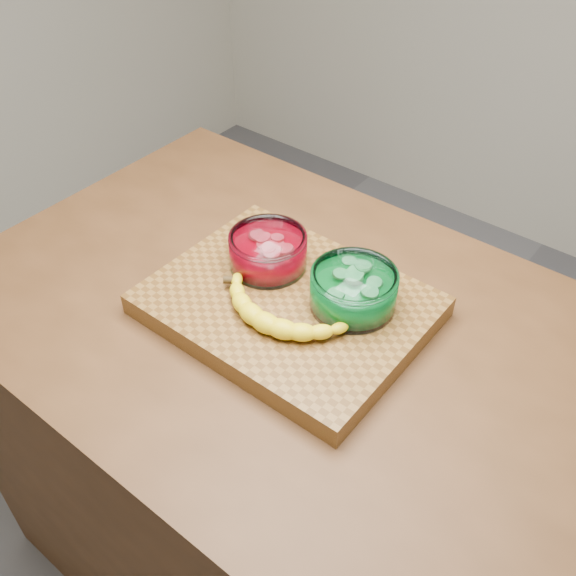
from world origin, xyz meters
The scene contains 6 objects.
ground centered at (0.00, 0.00, 0.00)m, with size 3.50×3.50×0.00m, color #58575C.
counter centered at (0.00, 0.00, 0.45)m, with size 1.20×0.80×0.90m, color #523118.
cutting_board centered at (0.00, 0.00, 0.92)m, with size 0.45×0.35×0.04m, color brown.
bowl_red centered at (-0.08, 0.04, 0.97)m, with size 0.14×0.14×0.06m.
bowl_green centered at (0.10, 0.05, 0.97)m, with size 0.14×0.14×0.07m.
banana centered at (0.02, -0.05, 0.96)m, with size 0.26×0.12×0.04m, color yellow, non-canonical shape.
Camera 1 is at (0.50, -0.63, 1.67)m, focal length 40.00 mm.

